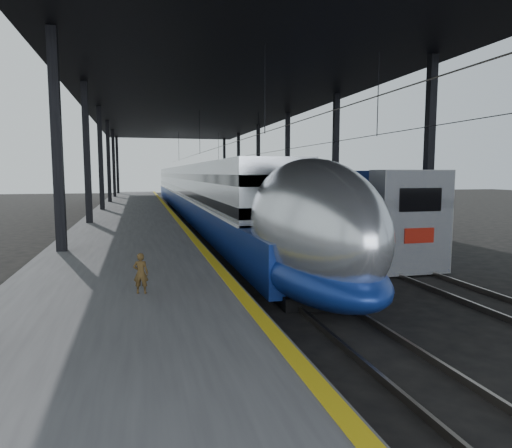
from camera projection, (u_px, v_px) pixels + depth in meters
name	position (u px, v px, depth m)	size (l,w,h in m)	color
ground	(245.00, 303.00, 13.63)	(160.00, 160.00, 0.00)	black
platform	(132.00, 221.00, 31.96)	(6.00, 80.00, 1.00)	#4C4C4F
yellow_strip	(172.00, 213.00, 32.59)	(0.30, 80.00, 0.01)	gold
rails	(243.00, 224.00, 33.98)	(6.52, 80.00, 0.16)	slate
canopy	(207.00, 99.00, 32.33)	(18.00, 75.00, 9.47)	black
tgv_train	(197.00, 193.00, 40.34)	(3.12, 65.20, 4.47)	silver
second_train	(248.00, 193.00, 43.05)	(2.90, 56.05, 3.99)	navy
child	(141.00, 273.00, 10.87)	(0.36, 0.24, 0.99)	#473417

